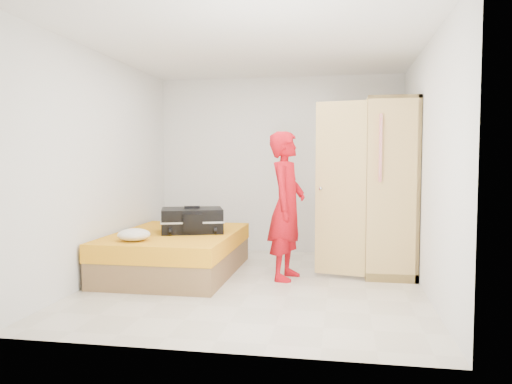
% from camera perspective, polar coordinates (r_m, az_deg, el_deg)
% --- Properties ---
extents(room, '(4.00, 4.02, 2.60)m').
position_cam_1_polar(room, '(5.49, -0.01, 2.82)').
color(room, beige).
rests_on(room, ground).
extents(bed, '(1.42, 2.02, 0.50)m').
position_cam_1_polar(bed, '(6.21, -9.07, -6.84)').
color(bed, brown).
rests_on(bed, ground).
extents(wardrobe, '(1.16, 1.20, 2.10)m').
position_cam_1_polar(wardrobe, '(6.30, 14.50, 0.09)').
color(wardrobe, tan).
rests_on(wardrobe, ground).
extents(person, '(0.51, 0.68, 1.71)m').
position_cam_1_polar(person, '(5.77, 3.54, -1.57)').
color(person, red).
rests_on(person, ground).
extents(suitcase, '(0.88, 0.75, 0.32)m').
position_cam_1_polar(suitcase, '(6.14, -7.31, -3.24)').
color(suitcase, black).
rests_on(suitcase, bed).
extents(round_cushion, '(0.35, 0.35, 0.13)m').
position_cam_1_polar(round_cushion, '(5.62, -13.78, -4.76)').
color(round_cushion, white).
rests_on(round_cushion, bed).
extents(pillow, '(0.55, 0.31, 0.10)m').
position_cam_1_polar(pillow, '(7.01, -7.95, -3.16)').
color(pillow, white).
rests_on(pillow, bed).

